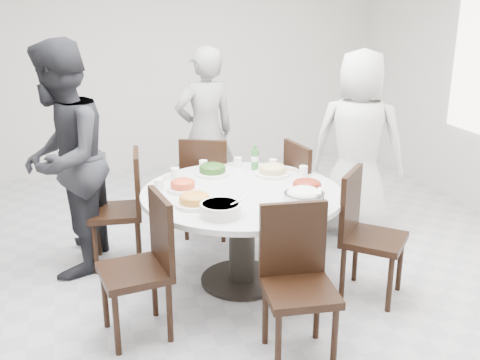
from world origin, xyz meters
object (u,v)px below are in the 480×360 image
object	(u,v)px
rice_bowl	(304,202)
diner_right	(358,144)
dining_table	(242,237)
chair_ne	(315,194)
chair_n	(208,185)
chair_nw	(115,209)
chair_se	(374,237)
chair_sw	(134,269)
diner_middle	(205,133)
chair_s	(300,288)
beverage_bottle	(255,157)
diner_left	(63,160)
soup_bowl	(221,209)

from	to	relation	value
rice_bowl	diner_right	bearing A→B (deg)	48.13
dining_table	chair_ne	distance (m)	0.94
chair_n	chair_nw	size ratio (longest dim) A/B	1.00
chair_se	chair_sw	bearing A→B (deg)	133.60
chair_n	diner_middle	distance (m)	0.63
chair_s	rice_bowl	world-z (taller)	chair_s
dining_table	chair_n	bearing A→B (deg)	91.32
diner_right	chair_ne	bearing A→B (deg)	55.86
beverage_bottle	chair_n	bearing A→B (deg)	120.08
chair_n	chair_nw	world-z (taller)	same
chair_sw	chair_se	bearing A→B (deg)	82.42
chair_se	diner_left	size ratio (longest dim) A/B	0.52
diner_right	chair_sw	bearing A→B (deg)	62.87
diner_middle	diner_left	bearing A→B (deg)	23.00
chair_ne	diner_middle	xyz separation A→B (m)	(-0.73, 1.02, 0.37)
chair_n	beverage_bottle	bearing A→B (deg)	145.06
diner_left	chair_n	bearing A→B (deg)	121.96
chair_ne	diner_right	size ratio (longest dim) A/B	0.56
chair_ne	rice_bowl	bearing A→B (deg)	144.51
chair_nw	rice_bowl	distance (m)	1.64
dining_table	diner_middle	xyz separation A→B (m)	(0.08, 1.49, 0.47)
diner_right	soup_bowl	xyz separation A→B (m)	(-1.58, -1.07, -0.06)
beverage_bottle	dining_table	bearing A→B (deg)	-118.39
soup_bowl	chair_ne	bearing A→B (deg)	39.07
chair_sw	chair_se	distance (m)	1.72
chair_ne	chair_nw	world-z (taller)	same
dining_table	chair_sw	size ratio (longest dim) A/B	1.58
dining_table	chair_nw	size ratio (longest dim) A/B	1.58
chair_sw	diner_right	distance (m)	2.48
rice_bowl	soup_bowl	distance (m)	0.57
chair_n	beverage_bottle	world-z (taller)	beverage_bottle
chair_s	soup_bowl	xyz separation A→B (m)	(-0.33, 0.60, 0.32)
dining_table	diner_middle	size ratio (longest dim) A/B	0.89
chair_n	beverage_bottle	size ratio (longest dim) A/B	4.43
dining_table	chair_nw	xyz separation A→B (m)	(-0.89, 0.62, 0.10)
chair_sw	diner_left	world-z (taller)	diner_left
diner_right	rice_bowl	distance (m)	1.53
chair_sw	diner_middle	size ratio (longest dim) A/B	0.56
chair_sw	diner_right	world-z (taller)	diner_right
chair_s	diner_middle	world-z (taller)	diner_middle
chair_n	dining_table	bearing A→B (deg)	116.31
chair_ne	chair_n	xyz separation A→B (m)	(-0.84, 0.51, 0.00)
chair_n	chair_se	world-z (taller)	same
chair_nw	beverage_bottle	world-z (taller)	beverage_bottle
chair_n	diner_right	size ratio (longest dim) A/B	0.56
chair_sw	diner_middle	world-z (taller)	diner_middle
chair_se	diner_middle	size ratio (longest dim) A/B	0.56
chair_n	chair_sw	world-z (taller)	same
chair_s	diner_left	world-z (taller)	diner_left
diner_left	chair_s	bearing A→B (deg)	54.46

